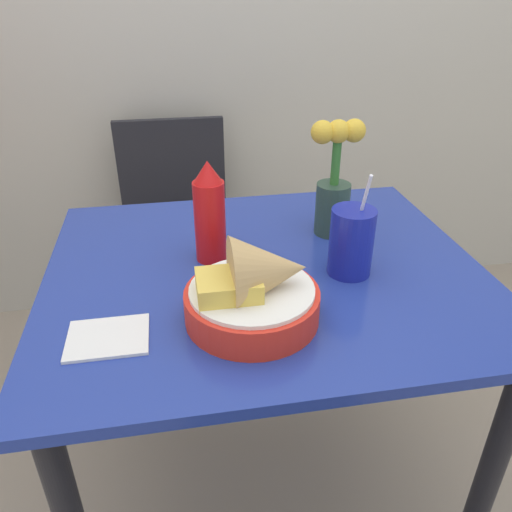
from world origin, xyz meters
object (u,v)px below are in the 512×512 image
chair_far_window (176,216)px  flower_vase (334,183)px  drink_cup (351,244)px  ketchup_bottle (210,214)px  food_basket (257,291)px

chair_far_window → flower_vase: size_ratio=3.00×
chair_far_window → drink_cup: size_ratio=3.65×
chair_far_window → drink_cup: drink_cup is taller
chair_far_window → drink_cup: 0.99m
ketchup_bottle → chair_far_window: bearing=95.4°
food_basket → drink_cup: 0.26m
chair_far_window → food_basket: 1.06m
ketchup_bottle → drink_cup: drink_cup is taller
drink_cup → flower_vase: bearing=84.3°
food_basket → drink_cup: bearing=30.0°
ketchup_bottle → drink_cup: (0.28, -0.11, -0.04)m
ketchup_bottle → flower_vase: bearing=14.5°
chair_far_window → food_basket: (0.13, -1.00, 0.30)m
drink_cup → flower_vase: size_ratio=0.82×
chair_far_window → food_basket: size_ratio=3.38×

